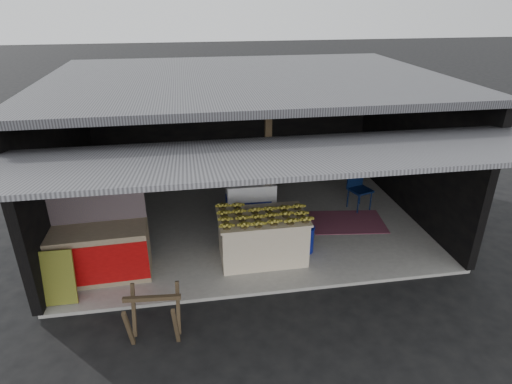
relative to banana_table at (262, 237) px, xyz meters
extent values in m
plane|color=black|center=(-0.04, -0.98, -0.49)|extent=(80.00, 80.00, 0.00)
cube|color=gray|center=(-0.04, 1.52, -0.46)|extent=(7.00, 5.00, 0.06)
cube|color=black|center=(-0.04, 4.02, 1.02)|extent=(7.00, 0.15, 2.90)
cube|color=black|center=(-3.54, 1.52, 1.02)|extent=(0.15, 5.00, 2.90)
cube|color=black|center=(3.46, 1.52, 1.02)|extent=(0.15, 5.00, 2.90)
cube|color=#232326|center=(-0.04, 1.52, 2.47)|extent=(7.20, 5.20, 0.12)
cube|color=#232326|center=(-0.04, -1.93, 2.24)|extent=(7.40, 2.47, 0.48)
cube|color=#453622|center=(0.26, 0.92, 1.00)|extent=(0.12, 0.12, 2.85)
cube|color=silver|center=(0.00, 0.00, -0.02)|extent=(1.48, 0.89, 0.81)
cube|color=silver|center=(0.00, 0.00, 0.40)|extent=(1.54, 0.96, 0.04)
cube|color=white|center=(-0.04, 1.09, 0.09)|extent=(0.95, 0.64, 1.03)
cube|color=navy|center=(-0.04, 0.77, 0.14)|extent=(0.73, 0.03, 0.31)
cube|color=#B21414|center=(-0.04, 0.77, -0.22)|extent=(0.47, 0.03, 0.10)
cube|color=#998466|center=(-2.73, -0.11, 0.02)|extent=(1.61, 0.75, 0.89)
cube|color=#B90C0D|center=(-2.73, -0.46, 0.02)|extent=(1.58, 0.08, 0.69)
cube|color=white|center=(-2.73, -0.47, 0.02)|extent=(0.54, 0.03, 0.18)
cube|color=#181746|center=(-2.73, 0.19, 0.83)|extent=(1.58, 0.11, 0.74)
cube|color=black|center=(-3.29, -0.68, 0.01)|extent=(0.58, 0.23, 0.86)
cube|color=#453622|center=(-2.11, -1.84, -0.10)|extent=(0.07, 0.29, 0.74)
cube|color=#453622|center=(-1.50, -1.89, -0.10)|extent=(0.07, 0.29, 0.74)
cube|color=#453622|center=(-2.08, -1.47, -0.10)|extent=(0.07, 0.29, 0.74)
cube|color=#453622|center=(-1.47, -1.52, -0.10)|extent=(0.07, 0.29, 0.74)
cube|color=#453622|center=(-1.79, -1.68, 0.23)|extent=(0.76, 0.12, 0.06)
cylinder|color=navy|center=(0.81, 0.09, -0.19)|extent=(0.32, 0.32, 0.47)
cylinder|color=#0A183B|center=(2.32, 1.34, -0.20)|extent=(0.03, 0.03, 0.45)
cylinder|color=#0A183B|center=(2.65, 1.45, -0.20)|extent=(0.03, 0.03, 0.45)
cylinder|color=#0A183B|center=(2.22, 1.67, -0.20)|extent=(0.03, 0.03, 0.45)
cylinder|color=#0A183B|center=(2.55, 1.78, -0.20)|extent=(0.03, 0.03, 0.45)
cube|color=#0A183B|center=(2.43, 1.56, 0.02)|extent=(0.54, 0.54, 0.04)
cube|color=#0A183B|center=(2.37, 1.74, 0.25)|extent=(0.42, 0.17, 0.46)
cube|color=maroon|center=(1.97, 1.00, -0.42)|extent=(1.61, 1.18, 0.01)
cube|color=black|center=(-0.84, 3.92, 1.42)|extent=(0.32, 0.03, 0.42)
cube|color=#4C4C59|center=(-0.84, 3.90, 1.42)|extent=(0.26, 0.02, 0.34)
cube|color=black|center=(-0.24, 3.92, 1.44)|extent=(0.32, 0.03, 0.42)
cube|color=#4C4C59|center=(-0.24, 3.90, 1.44)|extent=(0.26, 0.02, 0.34)
cube|color=black|center=(0.46, 3.92, 1.46)|extent=(0.32, 0.03, 0.42)
cube|color=#4C4C59|center=(0.46, 3.90, 1.46)|extent=(0.26, 0.02, 0.34)
camera|label=1|loc=(-1.17, -6.37, 3.89)|focal=30.00mm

